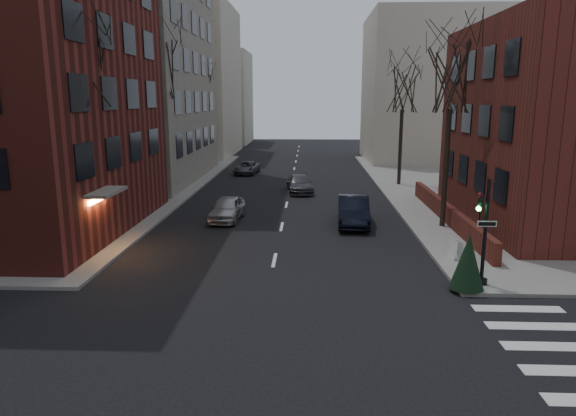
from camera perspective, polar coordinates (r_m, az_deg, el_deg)
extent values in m
cube|color=gray|center=(47.84, -21.74, 19.73)|extent=(18.00, 18.00, 28.00)
cube|color=#5D211B|center=(30.28, 17.26, -0.52)|extent=(0.35, 16.00, 1.00)
cube|color=beige|center=(66.66, -12.31, 13.57)|extent=(14.00, 16.00, 18.00)
cube|color=beige|center=(61.08, 15.53, 12.63)|extent=(14.00, 14.00, 16.00)
cube|color=beige|center=(82.84, -7.88, 12.01)|extent=(10.00, 12.00, 14.00)
cylinder|color=black|center=(20.25, 21.05, -2.53)|extent=(0.14, 0.14, 4.00)
cylinder|color=black|center=(20.79, 20.66, -7.61)|extent=(0.44, 0.44, 0.20)
imported|color=black|center=(19.99, 20.56, -0.18)|extent=(0.16, 0.20, 1.00)
sphere|color=#19FF4C|center=(19.91, 20.42, -0.06)|extent=(0.18, 0.18, 0.18)
cube|color=white|center=(20.06, 21.24, -1.65)|extent=(0.70, 0.03, 0.22)
cylinder|color=#2D231C|center=(25.95, -21.07, 3.52)|extent=(0.28, 0.28, 6.65)
cylinder|color=#2D231C|center=(37.17, -13.81, 6.62)|extent=(0.28, 0.28, 7.00)
cylinder|color=#2D231C|center=(50.75, -9.43, 7.79)|extent=(0.28, 0.28, 6.30)
cylinder|color=#2D231C|center=(28.75, 17.12, 4.21)|extent=(0.28, 0.28, 6.30)
cylinder|color=#2D231C|center=(42.37, 12.37, 6.60)|extent=(0.28, 0.28, 5.95)
cylinder|color=black|center=(33.24, -14.66, 5.09)|extent=(0.12, 0.12, 6.00)
sphere|color=#FFA54C|center=(33.02, -14.95, 10.43)|extent=(0.36, 0.36, 0.36)
cylinder|color=black|center=(52.60, -8.33, 7.80)|extent=(0.12, 0.12, 6.00)
sphere|color=#FFA54C|center=(52.47, -8.44, 11.18)|extent=(0.36, 0.36, 0.36)
imported|color=black|center=(28.98, 7.28, -0.32)|extent=(1.93, 4.92, 1.59)
imported|color=#AAABB0|center=(30.04, -6.79, -0.07)|extent=(1.90, 4.15, 1.38)
imported|color=#3D3E42|center=(38.78, 1.31, 2.69)|extent=(2.29, 4.60, 1.29)
imported|color=#47474D|center=(48.57, -4.59, 4.49)|extent=(2.28, 4.29, 1.15)
cube|color=white|center=(23.39, 18.21, -4.42)|extent=(0.55, 0.63, 0.85)
cone|color=black|center=(19.84, 19.37, -5.64)|extent=(1.58, 1.58, 2.04)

